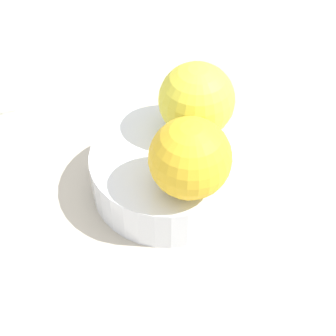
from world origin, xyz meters
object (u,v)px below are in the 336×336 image
object	(u,v)px
orange_in_bowl_1	(187,159)
fruit_bowl	(168,172)
side_plate	(2,76)
orange_in_bowl_0	(197,100)

from	to	relation	value
orange_in_bowl_1	fruit_bowl	bearing A→B (deg)	-93.73
fruit_bowl	orange_in_bowl_1	world-z (taller)	orange_in_bowl_1
orange_in_bowl_1	side_plate	size ratio (longest dim) A/B	0.49
fruit_bowl	side_plate	distance (cm)	27.75
fruit_bowl	orange_in_bowl_1	size ratio (longest dim) A/B	2.11
orange_in_bowl_0	side_plate	distance (cm)	28.76
orange_in_bowl_0	fruit_bowl	bearing A→B (deg)	28.72
fruit_bowl	orange_in_bowl_0	distance (cm)	7.51
fruit_bowl	orange_in_bowl_1	xyz separation A→B (cm)	(0.29, 4.42, 5.93)
orange_in_bowl_0	side_plate	xyz separation A→B (cm)	(15.23, -23.13, -7.76)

